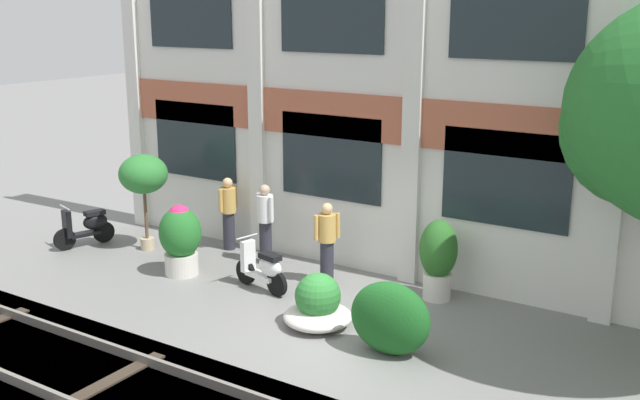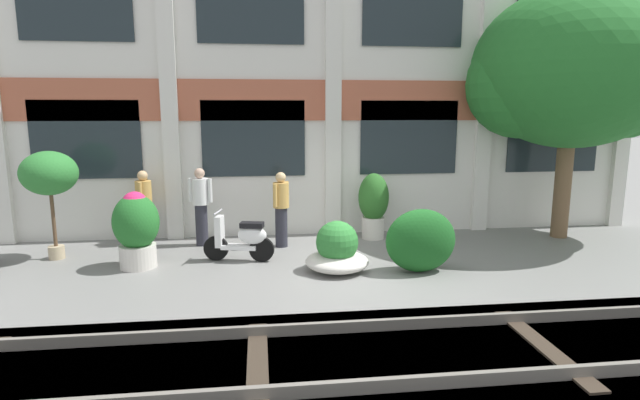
# 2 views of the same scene
# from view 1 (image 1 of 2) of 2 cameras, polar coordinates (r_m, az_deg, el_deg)

# --- Properties ---
(ground_plane) EXTENTS (80.00, 80.00, 0.00)m
(ground_plane) POSITION_cam_1_polar(r_m,az_deg,el_deg) (12.41, 0.74, -10.10)
(ground_plane) COLOR slate
(apartment_facade) EXTENTS (14.77, 0.64, 7.84)m
(apartment_facade) POSITION_cam_1_polar(r_m,az_deg,el_deg) (14.10, 7.69, 9.24)
(apartment_facade) COLOR silver
(apartment_facade) RESTS_ON ground
(potted_plant_low_pan) EXTENTS (1.04, 1.04, 2.12)m
(potted_plant_low_pan) POSITION_cam_1_polar(r_m,az_deg,el_deg) (16.48, -13.31, 1.80)
(potted_plant_low_pan) COLOR tan
(potted_plant_low_pan) RESTS_ON ground
(potted_plant_stone_basin) EXTENTS (0.69, 0.69, 1.49)m
(potted_plant_stone_basin) POSITION_cam_1_polar(r_m,az_deg,el_deg) (13.65, 9.00, -4.12)
(potted_plant_stone_basin) COLOR beige
(potted_plant_stone_basin) RESTS_ON ground
(potted_plant_fluted_column) EXTENTS (0.83, 0.83, 1.43)m
(potted_plant_fluted_column) POSITION_cam_1_polar(r_m,az_deg,el_deg) (14.99, -10.59, -2.78)
(potted_plant_fluted_column) COLOR beige
(potted_plant_fluted_column) RESTS_ON ground
(potted_plant_wide_bowl) EXTENTS (1.16, 1.16, 0.92)m
(potted_plant_wide_bowl) POSITION_cam_1_polar(r_m,az_deg,el_deg) (12.53, -0.16, -8.08)
(potted_plant_wide_bowl) COLOR beige
(potted_plant_wide_bowl) RESTS_ON ground
(scooter_near_curb) EXTENTS (0.65, 1.34, 0.98)m
(scooter_near_curb) POSITION_cam_1_polar(r_m,az_deg,el_deg) (17.39, -17.34, -1.95)
(scooter_near_curb) COLOR black
(scooter_near_curb) RESTS_ON ground
(scooter_second_parked) EXTENTS (1.37, 0.58, 0.98)m
(scooter_second_parked) POSITION_cam_1_polar(r_m,az_deg,el_deg) (14.04, -4.36, -5.23)
(scooter_second_parked) COLOR black
(scooter_second_parked) RESTS_ON ground
(resident_by_doorway) EXTENTS (0.35, 0.45, 1.60)m
(resident_by_doorway) POSITION_cam_1_polar(r_m,az_deg,el_deg) (14.21, 0.53, -3.14)
(resident_by_doorway) COLOR #282833
(resident_by_doorway) RESTS_ON ground
(resident_watching_tracks) EXTENTS (0.34, 0.53, 1.60)m
(resident_watching_tracks) POSITION_cam_1_polar(r_m,az_deg,el_deg) (16.37, -7.00, -0.86)
(resident_watching_tracks) COLOR #282833
(resident_watching_tracks) RESTS_ON ground
(resident_near_plants) EXTENTS (0.51, 0.34, 1.68)m
(resident_near_plants) POSITION_cam_1_polar(r_m,az_deg,el_deg) (15.38, -4.19, -1.64)
(resident_near_plants) COLOR #282833
(resident_near_plants) RESTS_ON ground
(topiary_hedge) EXTENTS (1.33, 0.77, 1.15)m
(topiary_hedge) POSITION_cam_1_polar(r_m,az_deg,el_deg) (11.56, 5.36, -8.96)
(topiary_hedge) COLOR #19561E
(topiary_hedge) RESTS_ON ground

